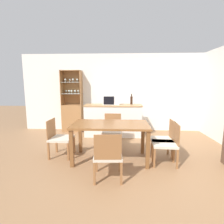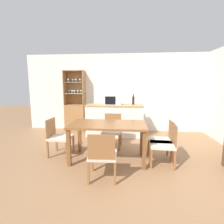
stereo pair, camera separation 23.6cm
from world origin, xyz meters
The scene contains 12 objects.
ground_plane centered at (0.00, 0.00, 0.00)m, with size 18.00×18.00×0.00m, color #936B47.
wall_back centered at (0.00, 2.63, 1.27)m, with size 6.80×0.06×2.55m.
kitchen_counter centered at (-0.32, 1.93, 0.48)m, with size 1.72×0.56×0.95m.
display_cabinet centered at (-1.70, 2.42, 0.60)m, with size 0.66×0.38×2.00m.
dining_table centered at (-0.31, 0.19, 0.67)m, with size 1.55×0.85×0.77m.
dining_chair_head_far centered at (-0.31, 0.96, 0.42)m, with size 0.48×0.48×0.82m.
dining_chair_side_left_far centered at (-1.43, 0.32, 0.42)m, with size 0.48×0.48×0.82m.
dining_chair_side_right_far centered at (0.81, 0.32, 0.42)m, with size 0.46×0.46×0.82m.
dining_chair_head_near centered at (-0.31, -0.58, 0.42)m, with size 0.49×0.49×0.82m.
dining_chair_side_right_near centered at (0.81, 0.06, 0.42)m, with size 0.49×0.49×0.82m.
microwave centered at (-0.38, 1.97, 1.09)m, with size 0.48×0.33×0.28m.
wine_bottle centered at (0.23, 2.06, 1.08)m, with size 0.07×0.07×0.32m.
Camera 1 is at (-0.11, -3.28, 1.57)m, focal length 28.00 mm.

